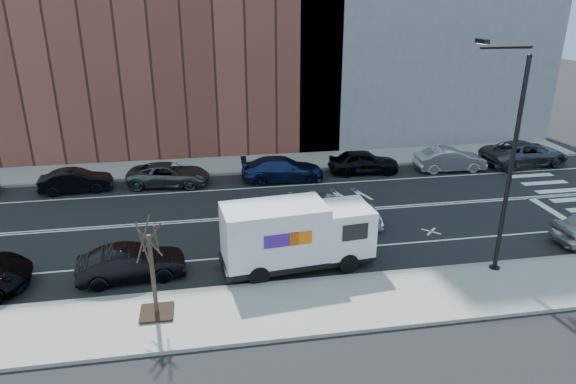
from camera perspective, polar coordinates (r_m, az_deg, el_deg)
name	(u,v)px	position (r m, az deg, el deg)	size (l,w,h in m)	color
ground	(300,214)	(27.68, 1.39, -2.41)	(120.00, 120.00, 0.00)	black
sidewalk_near	(345,303)	(20.11, 6.33, -12.19)	(44.00, 3.60, 0.15)	gray
sidewalk_far	(276,163)	(35.76, -1.32, 3.29)	(44.00, 3.60, 0.15)	gray
curb_near	(333,279)	(21.57, 5.02, -9.59)	(44.00, 0.25, 0.17)	gray
curb_far	(280,171)	(34.07, -0.87, 2.39)	(44.00, 0.25, 0.17)	gray
crosswalk	(567,195)	(34.36, 28.58, -0.29)	(3.00, 14.00, 0.01)	white
road_markings	(300,214)	(27.67, 1.39, -2.41)	(40.00, 8.60, 0.01)	white
streetlight	(506,154)	(22.39, 23.04, 3.90)	(0.44, 4.02, 9.34)	black
street_tree	(154,283)	(19.19, -14.70, -9.75)	(1.20, 1.20, 3.75)	black
fedex_van	(296,234)	(21.81, 0.89, -4.74)	(6.67, 2.85, 2.96)	black
far_parked_b	(76,181)	(33.00, -22.49, 1.16)	(1.44, 4.13, 1.36)	black
far_parked_c	(169,175)	(32.36, -13.11, 1.90)	(2.28, 4.95, 1.37)	#484B4F
far_parked_d	(282,169)	(32.34, -0.64, 2.58)	(2.10, 5.17, 1.50)	navy
far_parked_e	(364,162)	(34.02, 8.40, 3.35)	(1.83, 4.56, 1.55)	black
far_parked_f	(450,160)	(35.82, 17.58, 3.46)	(1.62, 4.63, 1.53)	#9F9EA3
far_parked_g	(525,153)	(38.87, 24.80, 3.93)	(2.74, 5.94, 1.65)	#424348
driving_sedan	(331,215)	(25.60, 4.80, -2.53)	(1.73, 4.97, 1.64)	silver
near_parked_rear_a	(132,264)	(22.26, -16.99, -7.62)	(1.50, 4.31, 1.42)	black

